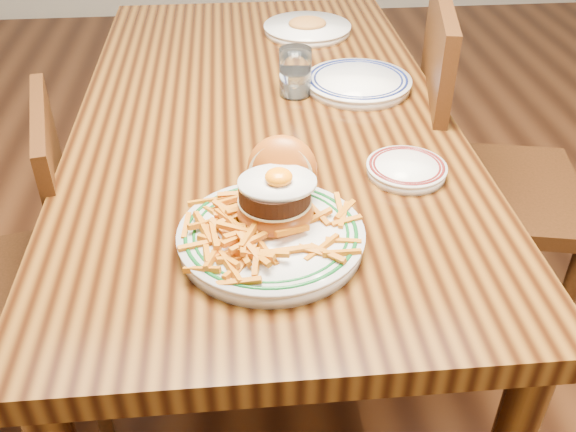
{
  "coord_description": "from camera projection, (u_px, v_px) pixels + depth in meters",
  "views": [
    {
      "loc": [
        -0.07,
        -1.35,
        1.42
      ],
      "look_at": [
        0.01,
        -0.52,
        0.81
      ],
      "focal_mm": 40.0,
      "sensor_mm": 36.0,
      "label": 1
    }
  ],
  "objects": [
    {
      "name": "floor",
      "position": [
        269.0,
        336.0,
        1.93
      ],
      "size": [
        6.0,
        6.0,
        0.0
      ],
      "primitive_type": "plane",
      "color": "black",
      "rests_on": "ground"
    },
    {
      "name": "far_plate",
      "position": [
        307.0,
        28.0,
        1.89
      ],
      "size": [
        0.26,
        0.26,
        0.05
      ],
      "rotation": [
        0.0,
        0.0,
        0.14
      ],
      "color": "white",
      "rests_on": "table"
    },
    {
      "name": "water_glass",
      "position": [
        295.0,
        75.0,
        1.52
      ],
      "size": [
        0.08,
        0.08,
        0.11
      ],
      "color": "white",
      "rests_on": "table"
    },
    {
      "name": "side_plate",
      "position": [
        406.0,
        168.0,
        1.25
      ],
      "size": [
        0.16,
        0.16,
        0.02
      ],
      "rotation": [
        0.0,
        0.0,
        0.27
      ],
      "color": "white",
      "rests_on": "table"
    },
    {
      "name": "chair_right",
      "position": [
        470.0,
        172.0,
        1.71
      ],
      "size": [
        0.53,
        0.53,
        0.96
      ],
      "rotation": [
        0.0,
        0.0,
        2.93
      ],
      "color": "#42200D",
      "rests_on": "floor"
    },
    {
      "name": "chair_left",
      "position": [
        25.0,
        269.0,
        1.49
      ],
      "size": [
        0.47,
        0.47,
        0.84
      ],
      "rotation": [
        0.0,
        0.0,
        0.22
      ],
      "color": "#42200D",
      "rests_on": "floor"
    },
    {
      "name": "rear_plate",
      "position": [
        358.0,
        82.0,
        1.57
      ],
      "size": [
        0.26,
        0.26,
        0.03
      ],
      "rotation": [
        0.0,
        0.0,
        0.16
      ],
      "color": "white",
      "rests_on": "table"
    },
    {
      "name": "main_plate",
      "position": [
        273.0,
        219.0,
        1.06
      ],
      "size": [
        0.31,
        0.33,
        0.15
      ],
      "rotation": [
        0.0,
        0.0,
        -0.25
      ],
      "color": "white",
      "rests_on": "table"
    },
    {
      "name": "table",
      "position": [
        264.0,
        142.0,
        1.54
      ],
      "size": [
        0.85,
        1.6,
        0.75
      ],
      "color": "black",
      "rests_on": "floor"
    }
  ]
}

